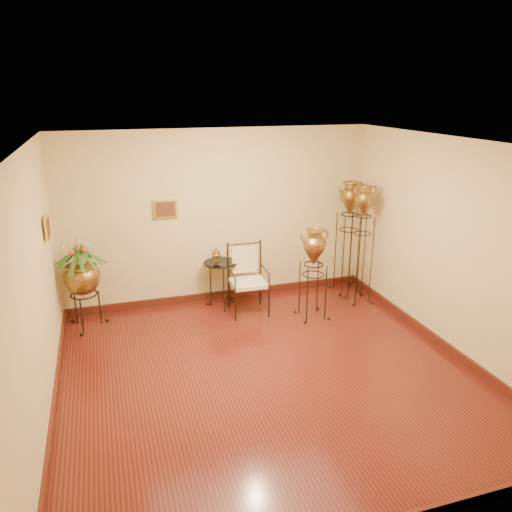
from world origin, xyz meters
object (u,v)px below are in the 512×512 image
object	(u,v)px
side_table	(221,283)
planter_urn	(81,274)
amphora_mid	(348,237)
armchair	(248,280)
amphora_tall	(362,243)

from	to	relation	value
side_table	planter_urn	bearing A→B (deg)	-176.72
amphora_mid	armchair	xyz separation A→B (m)	(-1.87, -0.36, -0.44)
side_table	amphora_mid	bearing A→B (deg)	-0.02
armchair	amphora_mid	bearing A→B (deg)	12.75
planter_urn	side_table	world-z (taller)	planter_urn
amphora_mid	armchair	distance (m)	1.96
amphora_tall	amphora_mid	size ratio (longest dim) A/B	1.01
planter_urn	amphora_mid	bearing A→B (deg)	1.57
planter_urn	side_table	bearing A→B (deg)	3.28
amphora_mid	side_table	size ratio (longest dim) A/B	2.02
amphora_tall	side_table	bearing A→B (deg)	168.05
amphora_mid	planter_urn	distance (m)	4.30
amphora_mid	planter_urn	size ratio (longest dim) A/B	1.30
amphora_tall	armchair	size ratio (longest dim) A/B	1.81
amphora_tall	armchair	xyz separation A→B (m)	(-1.87, 0.11, -0.46)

